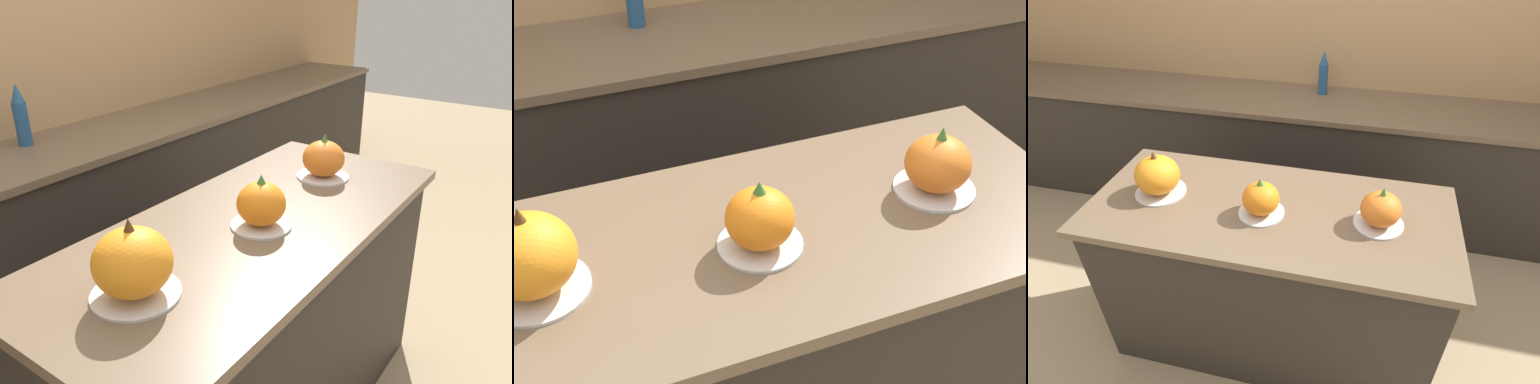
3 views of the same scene
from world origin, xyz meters
The scene contains 8 objects.
ground_plane centered at (0.00, 0.00, 0.00)m, with size 12.00×12.00×0.00m, color tan.
wall_back centered at (0.00, 1.53, 1.25)m, with size 8.00×0.06×2.50m.
kitchen_island centered at (0.00, 0.00, 0.44)m, with size 1.59×0.69×0.88m.
back_counter centered at (0.00, 1.20, 0.44)m, with size 6.00×0.60×0.88m.
pumpkin_cake_left centered at (-0.51, 0.00, 0.97)m, with size 0.23×0.23×0.21m.
pumpkin_cake_center centered at (-0.02, -0.04, 0.96)m, with size 0.20×0.20×0.18m.
pumpkin_cake_right centered at (0.46, 0.00, 0.96)m, with size 0.21×0.21×0.18m.
bottle_tall centered at (0.02, 1.34, 1.02)m, with size 0.06×0.06×0.29m.
Camera 3 is at (0.37, -1.31, 1.95)m, focal length 28.00 mm.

